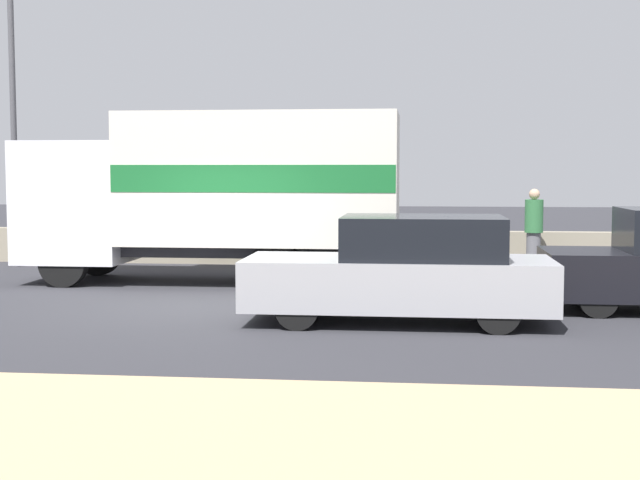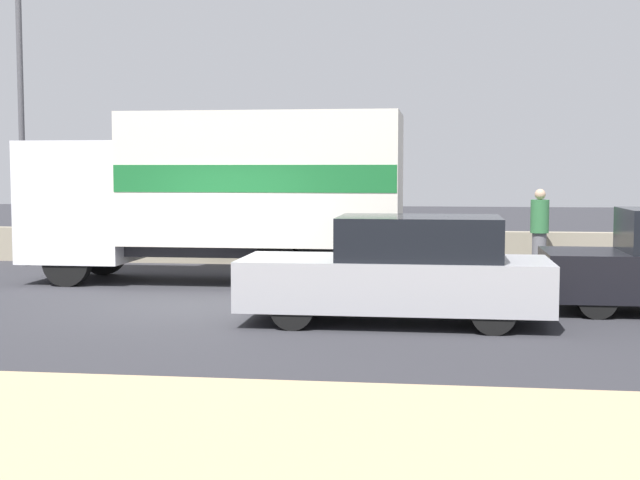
% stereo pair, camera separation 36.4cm
% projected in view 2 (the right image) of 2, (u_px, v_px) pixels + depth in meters
% --- Properties ---
extents(ground_plane, '(80.00, 80.00, 0.00)m').
position_uv_depth(ground_plane, '(204.00, 305.00, 14.98)').
color(ground_plane, '#2D2D33').
extents(stone_wall_backdrop, '(60.00, 0.35, 0.84)m').
position_uv_depth(stone_wall_backdrop, '(276.00, 247.00, 21.45)').
color(stone_wall_backdrop, gray).
rests_on(stone_wall_backdrop, ground_plane).
extents(street_lamp, '(0.56, 0.28, 6.74)m').
position_uv_depth(street_lamp, '(21.00, 99.00, 20.79)').
color(street_lamp, '#4C4C51').
rests_on(street_lamp, ground_plane).
extents(box_truck, '(7.51, 2.37, 3.39)m').
position_uv_depth(box_truck, '(225.00, 188.00, 17.86)').
color(box_truck, silver).
rests_on(box_truck, ground_plane).
extents(car_hatchback, '(4.56, 1.77, 1.60)m').
position_uv_depth(car_hatchback, '(401.00, 271.00, 13.21)').
color(car_hatchback, '#9E9EA3').
rests_on(car_hatchback, ground_plane).
extents(pedestrian, '(0.40, 0.40, 1.85)m').
position_uv_depth(pedestrian, '(539.00, 229.00, 19.69)').
color(pedestrian, slate).
rests_on(pedestrian, ground_plane).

